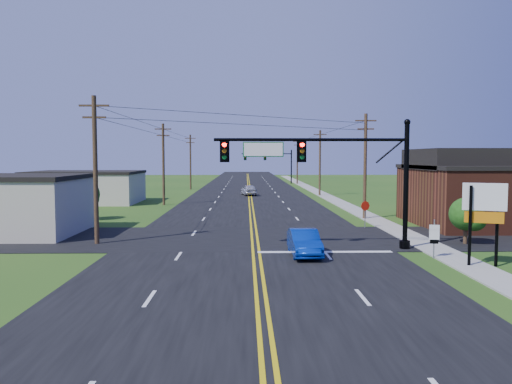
{
  "coord_description": "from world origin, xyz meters",
  "views": [
    {
      "loc": [
        -0.4,
        -20.36,
        5.31
      ],
      "look_at": [
        0.23,
        10.0,
        3.18
      ],
      "focal_mm": 35.0,
      "sensor_mm": 36.0,
      "label": 1
    }
  ],
  "objects_px": {
    "route_sign": "(434,236)",
    "signal_mast_main": "(329,167)",
    "signal_mast_far": "(270,161)",
    "stop_sign": "(365,209)",
    "blue_car": "(304,243)"
  },
  "relations": [
    {
      "from": "blue_car",
      "to": "stop_sign",
      "type": "height_order",
      "value": "stop_sign"
    },
    {
      "from": "route_sign",
      "to": "signal_mast_main",
      "type": "bearing_deg",
      "value": 164.64
    },
    {
      "from": "stop_sign",
      "to": "route_sign",
      "type": "bearing_deg",
      "value": -103.34
    },
    {
      "from": "route_sign",
      "to": "stop_sign",
      "type": "bearing_deg",
      "value": 107.66
    },
    {
      "from": "signal_mast_main",
      "to": "blue_car",
      "type": "bearing_deg",
      "value": -130.19
    },
    {
      "from": "blue_car",
      "to": "route_sign",
      "type": "distance_m",
      "value": 6.78
    },
    {
      "from": "signal_mast_main",
      "to": "blue_car",
      "type": "xyz_separation_m",
      "value": [
        -1.59,
        -1.88,
        -4.06
      ]
    },
    {
      "from": "signal_mast_far",
      "to": "signal_mast_main",
      "type": "bearing_deg",
      "value": -90.08
    },
    {
      "from": "signal_mast_far",
      "to": "route_sign",
      "type": "bearing_deg",
      "value": -86.16
    },
    {
      "from": "blue_car",
      "to": "route_sign",
      "type": "relative_size",
      "value": 2.03
    },
    {
      "from": "signal_mast_main",
      "to": "route_sign",
      "type": "relative_size",
      "value": 5.47
    },
    {
      "from": "signal_mast_main",
      "to": "stop_sign",
      "type": "distance_m",
      "value": 9.9
    },
    {
      "from": "signal_mast_main",
      "to": "blue_car",
      "type": "height_order",
      "value": "signal_mast_main"
    },
    {
      "from": "blue_car",
      "to": "route_sign",
      "type": "bearing_deg",
      "value": -8.64
    },
    {
      "from": "signal_mast_far",
      "to": "stop_sign",
      "type": "xyz_separation_m",
      "value": [
        4.06,
        -63.63,
        -3.06
      ]
    }
  ]
}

